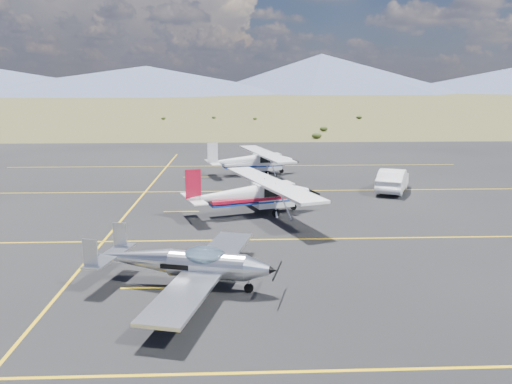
% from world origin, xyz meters
% --- Properties ---
extents(ground, '(1600.00, 1600.00, 0.00)m').
position_xyz_m(ground, '(0.00, 0.00, 0.00)').
color(ground, '#383D1C').
rests_on(ground, ground).
extents(apron, '(72.00, 72.00, 0.02)m').
position_xyz_m(apron, '(0.00, 7.00, 0.00)').
color(apron, black).
rests_on(apron, ground).
extents(aircraft_low_wing, '(6.46, 8.82, 1.91)m').
position_xyz_m(aircraft_low_wing, '(-1.61, -3.52, 0.92)').
color(aircraft_low_wing, silver).
rests_on(aircraft_low_wing, apron).
extents(aircraft_cessna, '(7.49, 10.67, 2.74)m').
position_xyz_m(aircraft_cessna, '(1.02, 6.70, 1.22)').
color(aircraft_cessna, white).
rests_on(aircraft_cessna, apron).
extents(aircraft_plain, '(6.90, 10.54, 2.67)m').
position_xyz_m(aircraft_plain, '(1.48, 19.43, 1.19)').
color(aircraft_plain, silver).
rests_on(aircraft_plain, apron).
extents(sedan, '(3.49, 5.01, 1.57)m').
position_xyz_m(sedan, '(10.74, 12.53, 0.79)').
color(sedan, white).
rests_on(sedan, apron).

